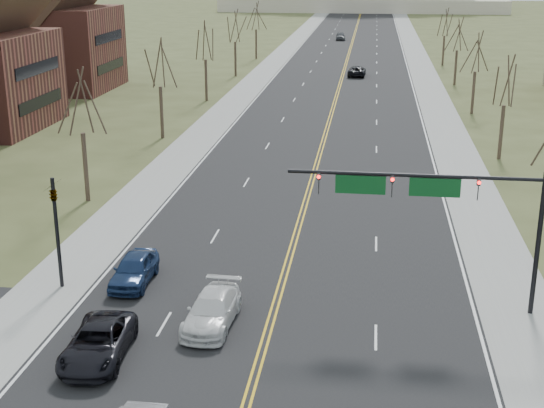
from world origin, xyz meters
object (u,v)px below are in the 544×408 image
(car_sb_inner_second, at_px, (212,310))
(signal_mast, at_px, (433,197))
(signal_left, at_px, (56,220))
(car_sb_outer_second, at_px, (134,269))
(car_sb_outer_lead, at_px, (98,343))
(car_far_nb, at_px, (357,71))
(car_far_sb, at_px, (341,36))

(car_sb_inner_second, bearing_deg, signal_mast, 20.24)
(signal_left, height_order, car_sb_outer_second, signal_left)
(signal_mast, distance_m, car_sb_outer_lead, 16.76)
(car_sb_inner_second, height_order, car_far_nb, car_sb_inner_second)
(car_sb_outer_lead, distance_m, car_sb_outer_second, 7.97)
(signal_left, relative_size, car_far_nb, 1.13)
(car_far_nb, bearing_deg, car_far_sb, -82.60)
(signal_mast, relative_size, car_far_sb, 2.52)
(signal_left, distance_m, car_far_nb, 78.20)
(car_far_nb, bearing_deg, car_sb_outer_second, 84.72)
(car_sb_outer_second, bearing_deg, signal_mast, -4.56)
(car_sb_outer_lead, bearing_deg, car_sb_outer_second, 92.28)
(signal_mast, distance_m, car_far_nb, 77.30)
(car_sb_outer_second, bearing_deg, car_far_sb, 86.60)
(car_sb_outer_second, bearing_deg, car_sb_inner_second, -40.39)
(car_sb_inner_second, bearing_deg, signal_left, 162.22)
(car_sb_inner_second, height_order, car_far_sb, car_far_sb)
(car_sb_outer_second, distance_m, car_far_nb, 76.65)
(car_far_nb, xyz_separation_m, car_far_sb, (-4.66, 50.62, 0.08))
(car_sb_outer_lead, relative_size, car_far_nb, 1.01)
(signal_mast, distance_m, car_sb_inner_second, 11.77)
(car_sb_outer_second, relative_size, car_far_sb, 0.97)
(signal_mast, relative_size, car_sb_outer_lead, 2.26)
(signal_mast, height_order, car_far_nb, signal_mast)
(car_sb_inner_second, distance_m, car_sb_outer_second, 6.61)
(car_far_nb, distance_m, car_far_sb, 50.83)
(signal_left, bearing_deg, car_sb_inner_second, -20.27)
(signal_left, relative_size, car_sb_outer_second, 1.29)
(signal_mast, distance_m, signal_left, 19.06)
(signal_mast, height_order, car_sb_inner_second, signal_mast)
(car_sb_outer_second, height_order, car_far_sb, car_far_sb)
(signal_left, bearing_deg, car_far_sb, 86.00)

